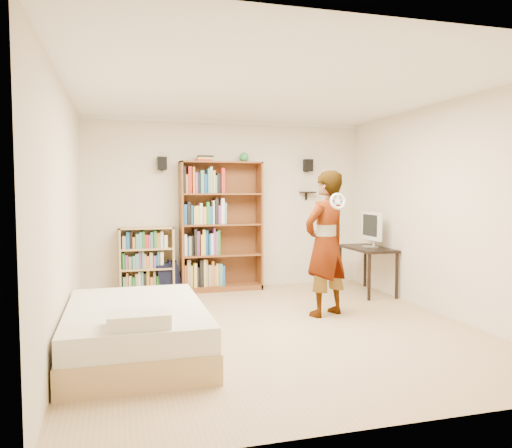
{
  "coord_description": "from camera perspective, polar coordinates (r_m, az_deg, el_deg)",
  "views": [
    {
      "loc": [
        -1.73,
        -5.4,
        1.6
      ],
      "look_at": [
        -0.05,
        0.6,
        1.17
      ],
      "focal_mm": 35.0,
      "sensor_mm": 36.0,
      "label": 1
    }
  ],
  "objects": [
    {
      "name": "person",
      "position": [
        6.36,
        7.98,
        -2.23
      ],
      "size": [
        0.79,
        0.68,
        1.83
      ],
      "primitive_type": "imported",
      "rotation": [
        0.0,
        0.0,
        3.57
      ],
      "color": "black",
      "rests_on": "ground"
    },
    {
      "name": "speaker_right",
      "position": [
        8.4,
        5.97,
        6.69
      ],
      "size": [
        0.14,
        0.12,
        0.2
      ],
      "primitive_type": "cube",
      "color": "black",
      "rests_on": "room_shell"
    },
    {
      "name": "computer_desk",
      "position": [
        7.91,
        12.57,
        -5.17
      ],
      "size": [
        0.52,
        1.04,
        0.71
      ],
      "primitive_type": null,
      "color": "black",
      "rests_on": "ground"
    },
    {
      "name": "navy_bag",
      "position": [
        7.89,
        -9.88,
        -5.97
      ],
      "size": [
        0.36,
        0.24,
        0.49
      ],
      "primitive_type": null,
      "rotation": [
        0.0,
        0.0,
        0.02
      ],
      "color": "black",
      "rests_on": "ground"
    },
    {
      "name": "room_shell",
      "position": [
        5.68,
        2.16,
        5.6
      ],
      "size": [
        4.52,
        5.02,
        2.71
      ],
      "color": "beige",
      "rests_on": "ground"
    },
    {
      "name": "imac",
      "position": [
        7.86,
        12.93,
        -0.62
      ],
      "size": [
        0.12,
        0.55,
        0.54
      ],
      "primitive_type": null,
      "rotation": [
        0.0,
        0.0,
        0.02
      ],
      "color": "silver",
      "rests_on": "computer_desk"
    },
    {
      "name": "tall_bookshelf",
      "position": [
        7.9,
        -4.01,
        -0.26
      ],
      "size": [
        1.28,
        0.37,
        2.03
      ],
      "primitive_type": null,
      "color": "brown",
      "rests_on": "ground"
    },
    {
      "name": "crown_molding",
      "position": [
        5.77,
        2.18,
        14.65
      ],
      "size": [
        4.5,
        5.0,
        0.06
      ],
      "color": "silver",
      "rests_on": "room_shell"
    },
    {
      "name": "low_bookshelf",
      "position": [
        7.84,
        -12.38,
        -4.09
      ],
      "size": [
        0.82,
        0.31,
        1.03
      ],
      "primitive_type": null,
      "color": "tan",
      "rests_on": "ground"
    },
    {
      "name": "speaker_left",
      "position": [
        7.84,
        -10.68,
        6.84
      ],
      "size": [
        0.14,
        0.12,
        0.2
      ],
      "primitive_type": "cube",
      "color": "black",
      "rests_on": "room_shell"
    },
    {
      "name": "daybed",
      "position": [
        5.07,
        -13.57,
        -11.02
      ],
      "size": [
        1.31,
        2.02,
        0.6
      ],
      "primitive_type": null,
      "color": "beige",
      "rests_on": "ground"
    },
    {
      "name": "ground",
      "position": [
        5.9,
        2.11,
        -11.78
      ],
      "size": [
        4.5,
        5.0,
        0.01
      ],
      "primitive_type": "cube",
      "color": "tan",
      "rests_on": "ground"
    },
    {
      "name": "wall_shelf",
      "position": [
        8.4,
        5.92,
        3.62
      ],
      "size": [
        0.25,
        0.16,
        0.02
      ],
      "primitive_type": "cube",
      "color": "black",
      "rests_on": "room_shell"
    },
    {
      "name": "wii_wheel",
      "position": [
        6.01,
        9.33,
        2.57
      ],
      "size": [
        0.2,
        0.08,
        0.21
      ],
      "primitive_type": "torus",
      "rotation": [
        1.36,
        0.0,
        0.0
      ],
      "color": "silver",
      "rests_on": "person"
    }
  ]
}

